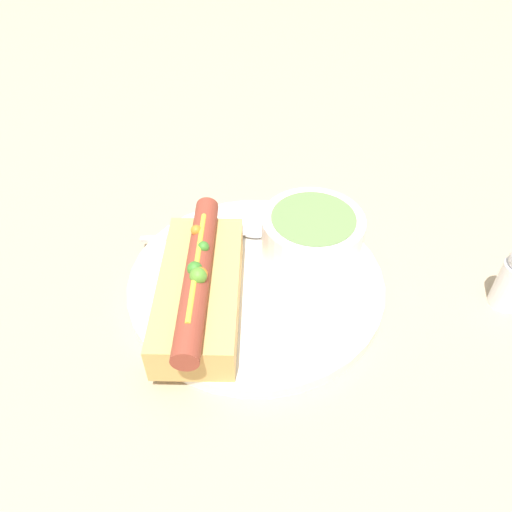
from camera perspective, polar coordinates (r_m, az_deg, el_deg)
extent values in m
plane|color=tan|center=(0.53, 0.00, -3.58)|extent=(4.00, 4.00, 0.00)
cylinder|color=white|center=(0.52, 0.00, -3.07)|extent=(0.26, 0.26, 0.01)
cube|color=tan|center=(0.48, -6.42, -4.08)|extent=(0.19, 0.15, 0.04)
cylinder|color=brown|center=(0.46, -6.68, -1.88)|extent=(0.18, 0.12, 0.02)
sphere|color=#387A28|center=(0.45, -7.01, -1.47)|extent=(0.01, 0.01, 0.01)
sphere|color=orange|center=(0.44, -6.36, -2.08)|extent=(0.01, 0.01, 0.01)
sphere|color=orange|center=(0.49, -6.85, 2.94)|extent=(0.01, 0.01, 0.01)
sphere|color=#518C2D|center=(0.44, -6.62, -2.29)|extent=(0.02, 0.02, 0.02)
sphere|color=#387A28|center=(0.47, -6.04, 1.05)|extent=(0.01, 0.01, 0.01)
cylinder|color=gold|center=(0.45, -6.79, -0.88)|extent=(0.12, 0.07, 0.01)
cylinder|color=white|center=(0.52, 6.15, 2.25)|extent=(0.10, 0.10, 0.05)
cylinder|color=#66844C|center=(0.51, 6.34, 4.18)|extent=(0.09, 0.09, 0.01)
cube|color=#B7B7BC|center=(0.56, -7.53, 2.27)|extent=(0.05, 0.10, 0.00)
ellipsoid|color=#B7B7BC|center=(0.56, 0.17, 3.00)|extent=(0.04, 0.05, 0.01)
cylinder|color=silver|center=(0.55, 27.24, -2.94)|extent=(0.03, 0.03, 0.05)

